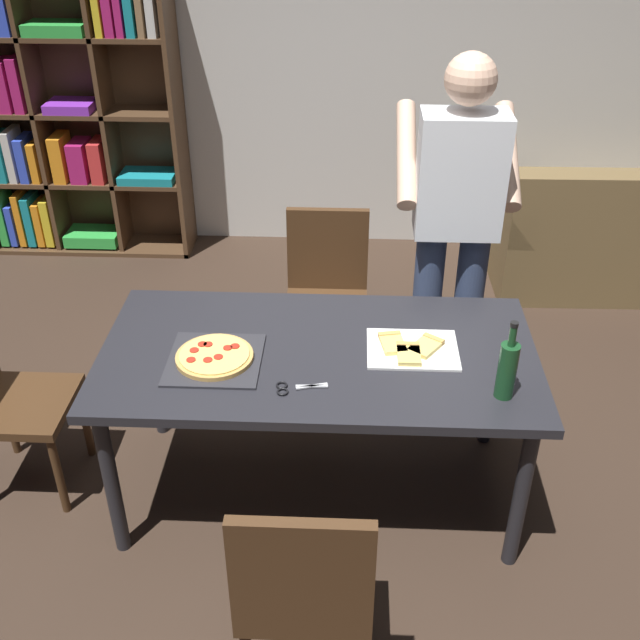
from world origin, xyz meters
name	(u,v)px	position (x,y,z in m)	size (l,w,h in m)	color
ground_plane	(319,488)	(0.00, 0.00, 0.00)	(12.00, 12.00, 0.00)	#38281E
back_wall	(337,38)	(0.00, 2.60, 1.40)	(6.40, 0.10, 2.80)	silver
dining_table	(318,366)	(0.00, 0.00, 0.68)	(1.74, 0.89, 0.75)	#232328
chair_near_camera	(304,585)	(0.00, -0.93, 0.51)	(0.42, 0.42, 0.90)	#472D19
chair_far_side	(327,287)	(0.00, 0.93, 0.51)	(0.42, 0.42, 0.90)	#472D19
couch	(628,240)	(1.90, 1.99, 0.30)	(1.71, 0.87, 0.85)	brown
bookshelf	(64,110)	(-1.78, 2.38, 0.97)	(1.40, 0.35, 1.95)	#513823
person_serving_pizza	(455,221)	(0.59, 0.71, 1.00)	(0.55, 0.54, 1.75)	#38476B
pepperoni_pizza_on_tray	(215,358)	(-0.40, -0.09, 0.77)	(0.36, 0.36, 0.04)	#2D2D33
pizza_slices_on_towel	(411,348)	(0.37, 0.02, 0.76)	(0.36, 0.28, 0.03)	white
wine_bottle	(507,369)	(0.69, -0.26, 0.87)	(0.07, 0.07, 0.32)	#194723
kitchen_scissors	(293,388)	(-0.08, -0.25, 0.76)	(0.20, 0.09, 0.01)	silver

